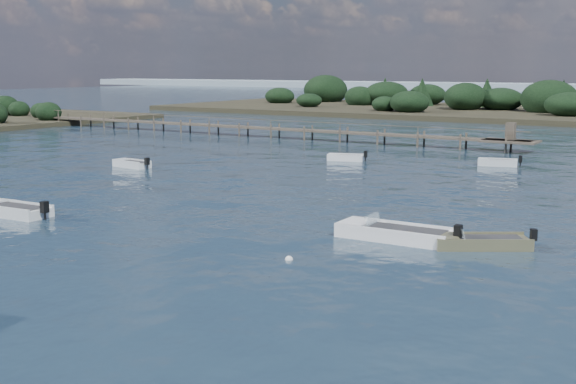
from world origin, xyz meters
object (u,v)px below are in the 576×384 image
Objects in this scene: dinghy_mid_white_b at (481,244)px; dinghy_mid_grey at (12,212)px; tender_far_white at (346,159)px; tender_far_grey_b at (498,164)px; dinghy_mid_white_a at (395,236)px; tender_far_grey at (132,165)px; jetty at (275,129)px.

dinghy_mid_grey is at bearing -164.77° from dinghy_mid_white_b.
tender_far_grey_b reaches higher than tender_far_white.
tender_far_grey_b is at bearing 96.65° from dinghy_mid_white_a.
dinghy_mid_white_a reaches higher than tender_far_white.
dinghy_mid_grey reaches higher than tender_far_white.
tender_far_white is at bearing 45.21° from tender_far_grey.
tender_far_white is 29.55m from dinghy_mid_white_b.
tender_far_grey is 0.06× the size of jetty.
dinghy_mid_grey is 20.14m from dinghy_mid_white_a.
jetty reaches higher than dinghy_mid_grey.
dinghy_mid_white_a is 0.09× the size of jetty.
tender_far_grey is (-12.27, -12.37, 0.00)m from tender_far_white.
tender_far_white is 0.05× the size of jetty.
tender_far_grey_b reaches higher than dinghy_mid_white_b.
dinghy_mid_grey is 1.44× the size of tender_far_grey_b.
jetty is (-11.38, 42.87, 0.82)m from dinghy_mid_grey.
tender_far_white is at bearing -163.09° from tender_far_grey_b.
tender_far_white is 0.93× the size of tender_far_grey.
jetty reaches higher than tender_far_white.
dinghy_mid_grey is 23.91m from dinghy_mid_white_b.
tender_far_grey and tender_far_grey_b have the same top height.
dinghy_mid_white_a is 1.66× the size of tender_far_grey_b.
tender_far_grey_b is (16.16, 32.82, -0.01)m from dinghy_mid_grey.
tender_far_grey_b is at bearing 33.62° from tender_far_grey.
dinghy_mid_white_a reaches higher than tender_far_grey.
dinghy_mid_white_a is at bearing 16.44° from dinghy_mid_grey.
dinghy_mid_white_a is at bearing -83.35° from tender_far_grey_b.
dinghy_mid_grey reaches higher than tender_far_grey.
dinghy_mid_grey is 36.58m from tender_far_grey_b.
tender_far_grey_b is at bearing -20.06° from jetty.
tender_far_grey_b is (-3.16, 27.12, -0.01)m from dinghy_mid_white_a.
tender_far_grey_b is at bearing 16.91° from tender_far_white.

